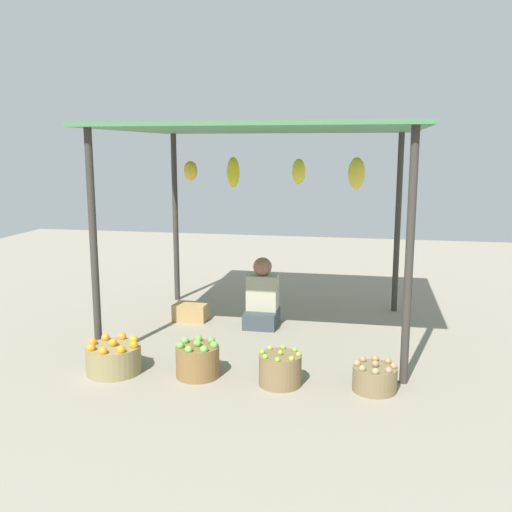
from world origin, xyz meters
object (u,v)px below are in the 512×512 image
basket_limes (280,369)px  wooden_crate_near_vendor (191,312)px  basket_green_apples (198,360)px  basket_oranges (114,358)px  basket_potatoes (375,378)px  vendor_person (262,300)px

basket_limes → wooden_crate_near_vendor: 2.11m
basket_green_apples → basket_limes: basket_green_apples is taller
basket_limes → basket_green_apples: bearing=176.8°
basket_oranges → wooden_crate_near_vendor: basket_oranges is taller
basket_green_apples → basket_potatoes: 1.53m
basket_green_apples → wooden_crate_near_vendor: basket_green_apples is taller
basket_oranges → basket_potatoes: 2.29m
basket_oranges → basket_limes: bearing=0.7°
wooden_crate_near_vendor → basket_green_apples: bearing=-70.3°
basket_potatoes → wooden_crate_near_vendor: size_ratio=0.96×
vendor_person → basket_oranges: size_ratio=1.61×
basket_potatoes → wooden_crate_near_vendor: (-2.10, 1.61, -0.01)m
basket_limes → wooden_crate_near_vendor: basket_limes is taller
vendor_person → basket_green_apples: (-0.28, -1.58, -0.15)m
basket_green_apples → basket_limes: bearing=-3.2°
basket_green_apples → wooden_crate_near_vendor: size_ratio=1.00×
basket_green_apples → basket_potatoes: (1.53, -0.00, -0.04)m
wooden_crate_near_vendor → basket_potatoes: bearing=-37.4°
basket_oranges → basket_limes: 1.51m
vendor_person → basket_limes: 1.69m
basket_oranges → vendor_person: bearing=57.5°
vendor_person → basket_potatoes: vendor_person is taller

